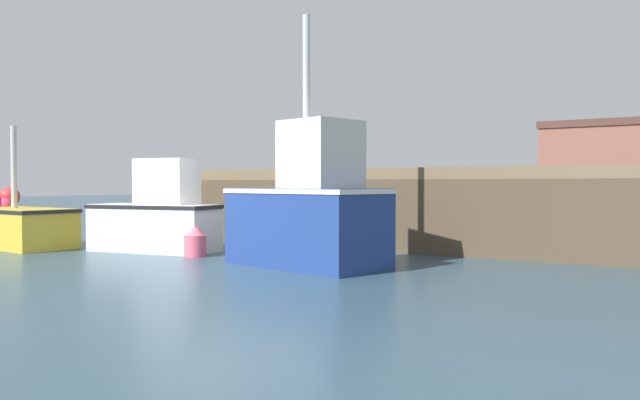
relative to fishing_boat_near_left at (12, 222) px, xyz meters
name	(u,v)px	position (x,y,z in m)	size (l,w,h in m)	color
ground	(219,265)	(6.25, 0.32, -0.62)	(120.00, 160.00, 0.10)	#2D4756
pier	(441,182)	(8.21, 6.72, 0.97)	(13.55, 7.66, 1.85)	brown
fishing_boat_near_left	(12,222)	(0.00, 0.00, 0.00)	(3.69, 1.77, 2.87)	gold
fishing_boat_near_right	(157,216)	(3.82, 1.03, 0.20)	(3.05, 1.59, 2.05)	silver
fishing_boat_mid	(309,211)	(8.04, 0.72, 0.43)	(3.24, 2.08, 4.54)	navy
warehouse	(595,163)	(7.13, 39.13, 2.38)	(7.07, 4.74, 5.87)	brown
mooring_buoy_foreground	(195,242)	(5.22, 0.75, -0.27)	(0.45, 0.45, 0.67)	#EA5B70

